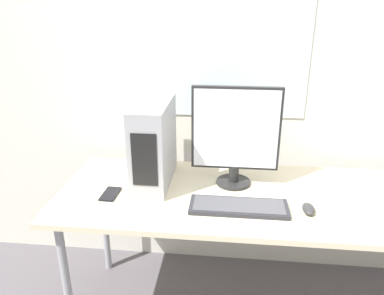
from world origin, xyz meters
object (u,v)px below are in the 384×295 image
at_px(monitor_main, 236,135).
at_px(cell_phone, 110,194).
at_px(keyboard, 239,207).
at_px(pc_tower, 154,143).
at_px(mouse, 309,209).

distance_m(monitor_main, cell_phone, 0.68).
xyz_separation_m(keyboard, cell_phone, (-0.62, 0.07, -0.01)).
bearing_deg(pc_tower, keyboard, -28.49).
bearing_deg(monitor_main, cell_phone, -162.92).
distance_m(keyboard, cell_phone, 0.62).
bearing_deg(keyboard, monitor_main, 95.58).
xyz_separation_m(mouse, cell_phone, (-0.93, 0.06, -0.01)).
relative_size(keyboard, cell_phone, 3.23).
bearing_deg(keyboard, mouse, 1.09).
bearing_deg(cell_phone, monitor_main, 18.95).
distance_m(monitor_main, keyboard, 0.36).
relative_size(pc_tower, cell_phone, 3.08).
relative_size(monitor_main, mouse, 5.04).
bearing_deg(pc_tower, monitor_main, 2.04).
height_order(mouse, cell_phone, mouse).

